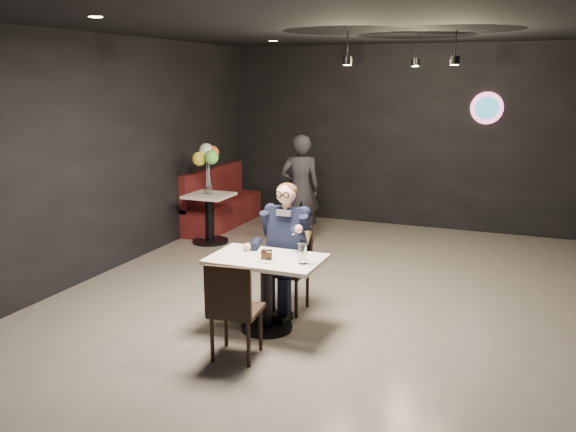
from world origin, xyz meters
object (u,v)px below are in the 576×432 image
at_px(main_table, 266,293).
at_px(chair_near, 236,308).
at_px(seated_man, 287,246).
at_px(sundae_glass, 302,254).
at_px(balloon_vase, 209,189).
at_px(side_table, 210,217).
at_px(booth_bench, 223,198).
at_px(chair_far, 287,269).
at_px(passerby, 300,189).

relative_size(main_table, chair_near, 1.20).
distance_m(seated_man, sundae_glass, 0.73).
relative_size(sundae_glass, balloon_vase, 1.33).
distance_m(sundae_glass, side_table, 3.76).
xyz_separation_m(main_table, balloon_vase, (-2.14, 2.69, 0.45)).
bearing_deg(sundae_glass, side_table, 132.81).
distance_m(booth_bench, balloon_vase, 1.09).
height_order(chair_far, booth_bench, booth_bench).
bearing_deg(sundae_glass, booth_bench, 127.19).
bearing_deg(booth_bench, side_table, -73.30).
bearing_deg(chair_far, main_table, -90.00).
bearing_deg(sundae_glass, seated_man, 123.54).
distance_m(seated_man, side_table, 3.04).
height_order(chair_far, chair_near, same).
xyz_separation_m(seated_man, balloon_vase, (-2.14, 2.14, 0.10)).
relative_size(sundae_glass, passerby, 0.12).
bearing_deg(seated_man, chair_near, -90.00).
distance_m(booth_bench, passerby, 1.67).
bearing_deg(main_table, booth_bench, 123.48).
bearing_deg(main_table, chair_far, 90.00).
bearing_deg(side_table, balloon_vase, 0.00).
height_order(booth_bench, balloon_vase, booth_bench).
bearing_deg(main_table, chair_near, -90.00).
bearing_deg(seated_man, booth_bench, 127.86).
bearing_deg(sundae_glass, chair_far, 123.54).
relative_size(booth_bench, balloon_vase, 13.77).
xyz_separation_m(chair_near, side_table, (-2.14, 3.35, -0.07)).
bearing_deg(main_table, side_table, 128.51).
xyz_separation_m(booth_bench, balloon_vase, (0.30, -1.00, 0.33)).
height_order(side_table, balloon_vase, balloon_vase).
xyz_separation_m(sundae_glass, balloon_vase, (-2.54, 2.74, -0.02)).
bearing_deg(passerby, chair_far, 82.02).
relative_size(balloon_vase, passerby, 0.09).
bearing_deg(passerby, main_table, 79.09).
bearing_deg(booth_bench, balloon_vase, -73.30).
height_order(sundae_glass, passerby, passerby).
bearing_deg(side_table, chair_far, -44.98).
distance_m(main_table, booth_bench, 4.42).
bearing_deg(chair_near, sundae_glass, 49.93).
distance_m(main_table, side_table, 3.43).
relative_size(booth_bench, side_table, 2.50).
xyz_separation_m(balloon_vase, passerby, (1.27, 0.54, 0.00)).
xyz_separation_m(booth_bench, side_table, (0.30, -1.00, -0.10)).
relative_size(chair_near, side_table, 1.17).
xyz_separation_m(chair_near, seated_man, (0.00, 1.21, 0.26)).
height_order(side_table, passerby, passerby).
bearing_deg(booth_bench, chair_near, -60.71).
bearing_deg(passerby, booth_bench, -42.59).
relative_size(seated_man, booth_bench, 0.73).
bearing_deg(side_table, booth_bench, 106.70).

